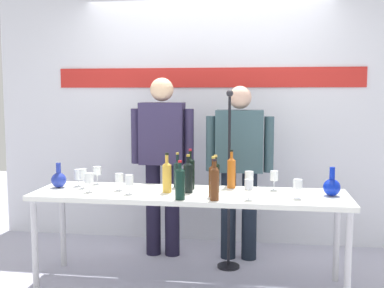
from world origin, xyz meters
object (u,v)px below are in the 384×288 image
(presenter_left, at_px, (162,155))
(microphone_stand, at_px, (229,209))
(wine_glass_left_3, at_px, (119,178))
(wine_bottle_3, at_px, (190,172))
(wine_bottle_5, at_px, (231,172))
(wine_glass_left_5, at_px, (89,178))
(wine_glass_right_2, at_px, (298,184))
(wine_bottle_1, at_px, (180,182))
(wine_glass_left_1, at_px, (129,181))
(decanter_blue_right, at_px, (332,186))
(wine_glass_right_0, at_px, (274,176))
(wine_glass_left_2, at_px, (79,175))
(presenter_right, at_px, (239,161))
(wine_bottle_7, at_px, (167,176))
(decanter_blue_left, at_px, (59,179))
(wine_glass_left_4, at_px, (83,174))
(wine_glass_right_3, at_px, (249,185))
(display_table, at_px, (189,200))
(wine_bottle_2, at_px, (213,179))
(wine_bottle_4, at_px, (215,176))
(wine_bottle_6, at_px, (214,182))
(wine_glass_left_0, at_px, (97,171))
(wine_bottle_0, at_px, (178,173))
(wine_glass_right_1, at_px, (249,176))
(wine_bottle_8, at_px, (188,176))

(presenter_left, distance_m, microphone_stand, 0.83)
(wine_glass_left_3, bearing_deg, wine_bottle_3, 14.32)
(presenter_left, bearing_deg, wine_bottle_5, -33.59)
(wine_glass_left_5, xyz_separation_m, wine_glass_right_2, (1.63, 0.00, -0.00))
(wine_bottle_1, relative_size, wine_glass_left_1, 1.93)
(decanter_blue_right, distance_m, wine_glass_right_0, 0.47)
(wine_glass_left_2, distance_m, wine_glass_left_5, 0.28)
(presenter_right, xyz_separation_m, wine_bottle_7, (-0.54, -0.71, -0.03))
(presenter_left, xyz_separation_m, wine_bottle_1, (0.33, -0.95, -0.08))
(microphone_stand, bearing_deg, decanter_blue_left, -164.15)
(wine_glass_left_4, bearing_deg, wine_glass_right_3, -9.86)
(wine_glass_right_2, xyz_separation_m, microphone_stand, (-0.55, 0.53, -0.34))
(wine_glass_right_3, bearing_deg, wine_bottle_1, -172.99)
(display_table, xyz_separation_m, wine_bottle_3, (-0.01, 0.14, 0.20))
(decanter_blue_right, bearing_deg, decanter_blue_left, 180.00)
(wine_bottle_2, bearing_deg, display_table, 148.77)
(wine_bottle_4, xyz_separation_m, wine_glass_right_0, (0.47, 0.16, -0.02))
(wine_bottle_3, height_order, wine_glass_left_4, wine_bottle_3)
(display_table, distance_m, wine_bottle_1, 0.32)
(wine_glass_left_3, bearing_deg, wine_bottle_1, -24.84)
(display_table, bearing_deg, wine_bottle_3, 95.26)
(decanter_blue_right, xyz_separation_m, wine_bottle_4, (-0.90, 0.00, 0.06))
(wine_glass_right_3, bearing_deg, wine_glass_left_3, 169.77)
(wine_bottle_4, bearing_deg, wine_glass_left_5, -171.90)
(wine_bottle_6, height_order, wine_glass_right_0, wine_bottle_6)
(display_table, bearing_deg, wine_glass_left_0, 164.42)
(wine_bottle_0, distance_m, wine_bottle_3, 0.13)
(wine_bottle_2, bearing_deg, wine_glass_left_5, 178.61)
(display_table, distance_m, wine_glass_left_2, 0.99)
(wine_bottle_1, height_order, microphone_stand, microphone_stand)
(wine_glass_left_3, height_order, wine_glass_right_0, wine_glass_right_0)
(wine_bottle_7, distance_m, wine_glass_left_2, 0.81)
(presenter_right, xyz_separation_m, wine_bottle_0, (-0.49, -0.49, -0.04))
(decanter_blue_right, relative_size, wine_glass_left_1, 1.47)
(wine_bottle_6, bearing_deg, wine_glass_left_0, 155.88)
(decanter_blue_right, height_order, wine_glass_right_1, decanter_blue_right)
(display_table, height_order, wine_glass_left_3, wine_glass_left_3)
(wine_glass_left_5, height_order, wine_glass_right_0, wine_glass_right_0)
(wine_bottle_5, xyz_separation_m, wine_glass_right_2, (0.52, -0.33, -0.03))
(wine_glass_left_0, xyz_separation_m, microphone_stand, (1.14, 0.20, -0.35))
(wine_bottle_8, height_order, wine_glass_left_2, wine_bottle_8)
(wine_bottle_2, bearing_deg, wine_bottle_1, -150.69)
(wine_bottle_1, bearing_deg, wine_glass_left_3, 155.16)
(presenter_right, height_order, wine_bottle_7, presenter_right)
(wine_glass_left_1, xyz_separation_m, wine_glass_left_5, (-0.34, 0.03, 0.00))
(wine_bottle_7, height_order, wine_glass_left_2, wine_bottle_7)
(wine_bottle_2, xyz_separation_m, wine_glass_right_1, (0.26, 0.34, -0.03))
(presenter_left, relative_size, wine_bottle_8, 5.55)
(wine_bottle_0, distance_m, wine_glass_left_4, 0.79)
(decanter_blue_right, relative_size, wine_bottle_1, 0.76)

